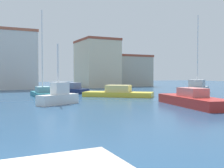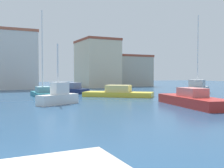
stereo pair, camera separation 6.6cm
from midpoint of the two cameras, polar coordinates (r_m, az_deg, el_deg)
The scene contains 10 objects.
water at distance 30.00m, azimuth 3.87°, elevation -3.17°, with size 160.00×160.00×0.00m, color navy.
sailboat_grey_inner_mooring at distance 39.93m, azimuth 17.73°, elevation -0.88°, with size 7.47×6.47×11.15m.
motorboat_navy_outer_mooring at distance 39.91m, azimuth -9.12°, elevation -1.13°, with size 4.74×6.65×1.55m.
sailboat_teal_mid_harbor at distance 33.95m, azimuth -14.67°, elevation -1.76°, with size 2.16×6.66×10.65m.
motorboat_yellow_distant_north at distance 32.88m, azimuth 1.30°, elevation -1.87°, with size 8.28×7.69×1.42m.
sailboat_white_far_right at distance 24.62m, azimuth -11.44°, elevation -2.58°, with size 4.14×2.89×5.49m.
motorboat_red_far_left at distance 23.95m, azimuth 16.78°, elevation -3.27°, with size 4.17×8.83×1.56m.
warehouse_block at distance 53.74m, azimuth -22.37°, elevation 4.85°, with size 11.82×7.64×11.05m.
yacht_club at distance 59.26m, azimuth -3.35°, elevation 4.41°, with size 7.60×10.15×10.44m.
harbor_office at distance 62.54m, azimuth 1.95°, elevation 2.88°, with size 14.22×6.34×7.37m.
Camera 1 is at (0.15, -5.93, 2.66)m, focal length 42.69 mm.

